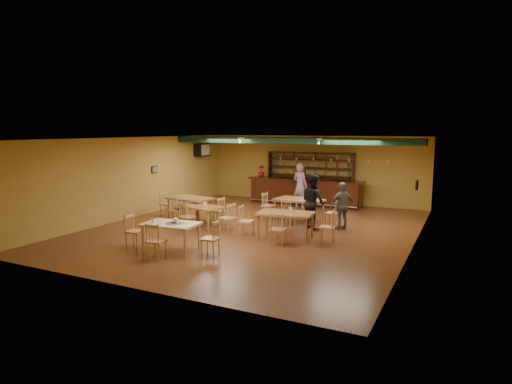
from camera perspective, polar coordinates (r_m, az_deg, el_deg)
The scene contains 23 objects.
floor at distance 14.53m, azimuth -0.14°, elevation -4.86°, with size 12.00×12.00×0.00m, color brown.
ceiling_beam at distance 16.71m, azimuth 4.16°, elevation 6.77°, with size 10.00×0.30×0.25m, color #10311F.
track_rail_left at distance 18.00m, azimuth -0.47°, elevation 7.12°, with size 0.05×2.50×0.05m, color white.
track_rail_right at distance 16.81m, azimuth 9.40°, elevation 6.93°, with size 0.05×2.50×0.05m, color white.
ac_unit at distance 20.22m, azimuth -7.08°, elevation 5.52°, with size 0.34×0.70×0.48m, color white.
picture_left at distance 17.79m, azimuth -13.18°, elevation 2.89°, with size 0.04×0.34×0.28m, color black.
picture_right at distance 13.34m, azimuth 20.37°, elevation 0.85°, with size 0.04×0.34×0.28m, color black.
bar_counter at distance 19.14m, azimuth 6.42°, elevation 0.00°, with size 5.15×0.85×1.13m, color black.
back_bar_hutch at distance 19.66m, azimuth 7.07°, elevation 1.90°, with size 3.98×0.40×2.28m, color black.
poinsettia at distance 19.86m, azimuth 0.68°, elevation 2.74°, with size 0.29×0.29×0.52m, color #B7101A.
dining_table_a at distance 16.14m, azimuth -8.52°, elevation -2.16°, with size 1.62×0.97×0.81m, color #966035.
dining_table_b at distance 15.62m, azimuth 5.64°, elevation -2.42°, with size 1.67×1.00×0.83m, color #966035.
dining_table_c at distance 14.90m, azimuth -7.08°, elevation -3.19°, with size 1.43×0.86×0.72m, color #966035.
dining_table_d at distance 13.19m, azimuth 3.88°, elevation -4.43°, with size 1.63×0.98×0.82m, color #966035.
near_table at distance 12.08m, azimuth -11.06°, elevation -5.84°, with size 1.46×0.94×0.78m, color beige.
pizza_tray at distance 11.93m, azimuth -10.72°, elevation -4.05°, with size 0.40×0.40×0.01m, color silver.
parmesan_shaker at distance 12.15m, azimuth -13.33°, elevation -3.67°, with size 0.07×0.07×0.11m, color #EAE5C6.
napkin_stack at distance 11.94m, azimuth -9.12°, elevation -3.96°, with size 0.20×0.15×0.03m, color white.
pizza_server at distance 11.88m, azimuth -9.96°, elevation -4.03°, with size 0.32×0.09×0.00m, color silver.
side_plate at distance 11.50m, azimuth -9.47°, elevation -4.49°, with size 0.22×0.22×0.01m, color white.
patron_bar at distance 18.29m, azimuth 5.80°, elevation 0.83°, with size 0.69×0.45×1.89m, color #84489C.
patron_right_a at distance 14.53m, azimuth 7.51°, elevation -1.25°, with size 0.89×0.69×1.83m, color black.
patron_right_b at distance 14.60m, azimuth 11.26°, elevation -1.81°, with size 0.92×0.38×1.57m, color slate.
Camera 1 is at (6.30, -12.67, 3.31)m, focal length 30.50 mm.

